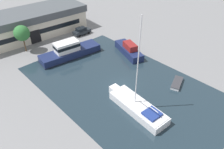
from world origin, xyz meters
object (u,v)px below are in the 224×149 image
at_px(parked_car, 82,31).
at_px(sailboat_moored, 137,106).
at_px(motor_cruiser, 69,51).
at_px(warehouse_building, 26,24).
at_px(small_dinghy, 177,83).
at_px(quay_tree_near_building, 22,33).
at_px(cabin_boat, 129,50).

height_order(parked_car, sailboat_moored, sailboat_moored).
bearing_deg(parked_car, motor_cruiser, -48.94).
height_order(warehouse_building, sailboat_moored, sailboat_moored).
relative_size(parked_car, motor_cruiser, 0.34).
distance_m(motor_cruiser, small_dinghy, 22.00).
height_order(warehouse_building, quay_tree_near_building, warehouse_building).
relative_size(warehouse_building, sailboat_moored, 2.01).
bearing_deg(sailboat_moored, small_dinghy, 0.58).
xyz_separation_m(warehouse_building, sailboat_moored, (-0.07, -35.11, -2.24)).
xyz_separation_m(parked_car, cabin_boat, (1.37, -14.53, 0.09)).
height_order(parked_car, motor_cruiser, motor_cruiser).
distance_m(quay_tree_near_building, small_dinghy, 32.08).
bearing_deg(small_dinghy, sailboat_moored, 65.54).
relative_size(warehouse_building, motor_cruiser, 2.25).
bearing_deg(quay_tree_near_building, motor_cruiser, -56.39).
xyz_separation_m(warehouse_building, parked_car, (9.96, -8.30, -2.10)).
bearing_deg(parked_car, cabin_boat, 6.63).
bearing_deg(cabin_boat, sailboat_moored, -113.91).
xyz_separation_m(warehouse_building, motor_cruiser, (1.65, -15.23, -1.74)).
distance_m(sailboat_moored, small_dinghy, 9.68).
relative_size(motor_cruiser, cabin_boat, 1.48).
height_order(quay_tree_near_building, parked_car, quay_tree_near_building).
xyz_separation_m(parked_car, small_dinghy, (-0.38, -27.43, -0.58)).
distance_m(parked_car, small_dinghy, 27.44).
bearing_deg(warehouse_building, motor_cruiser, -79.93).
bearing_deg(motor_cruiser, sailboat_moored, -177.39).
bearing_deg(cabin_boat, small_dinghy, -78.75).
bearing_deg(small_dinghy, parked_car, -21.52).
xyz_separation_m(sailboat_moored, motor_cruiser, (1.72, 19.87, 0.50)).
relative_size(quay_tree_near_building, motor_cruiser, 0.45).
bearing_deg(sailboat_moored, motor_cruiser, 89.38).
relative_size(motor_cruiser, small_dinghy, 3.23).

